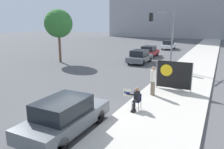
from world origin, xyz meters
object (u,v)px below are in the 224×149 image
object	(u,v)px
traffic_light_pole	(164,29)
car_on_road_distant	(169,45)
parked_car_curbside	(65,116)
car_on_road_midblock	(149,51)
street_tree_near_curb	(58,24)
pedestrian_behind	(163,73)
car_on_road_nearest	(140,57)
protest_banner	(173,75)
seated_protester	(136,98)
jogger_on_sidewalk	(153,80)

from	to	relation	value
traffic_light_pole	car_on_road_distant	xyz separation A→B (m)	(-3.19, 17.20, -3.22)
parked_car_curbside	car_on_road_distant	world-z (taller)	parked_car_curbside
car_on_road_midblock	street_tree_near_curb	distance (m)	12.60
pedestrian_behind	car_on_road_distant	world-z (taller)	pedestrian_behind
traffic_light_pole	car_on_road_distant	bearing A→B (deg)	100.50
traffic_light_pole	car_on_road_nearest	bearing A→B (deg)	146.16
pedestrian_behind	parked_car_curbside	xyz separation A→B (m)	(-1.99, -8.86, -0.26)
parked_car_curbside	protest_banner	bearing A→B (deg)	69.43
car_on_road_midblock	street_tree_near_curb	size ratio (longest dim) A/B	0.67
car_on_road_nearest	car_on_road_distant	xyz separation A→B (m)	(-0.03, 15.08, -0.01)
street_tree_near_curb	car_on_road_nearest	bearing A→B (deg)	22.88
protest_banner	car_on_road_nearest	size ratio (longest dim) A/B	0.56
protest_banner	car_on_road_distant	world-z (taller)	protest_banner
parked_car_curbside	car_on_road_distant	xyz separation A→B (m)	(-2.71, 32.04, -0.02)
pedestrian_behind	protest_banner	distance (m)	1.39
traffic_light_pole	seated_protester	bearing A→B (deg)	-82.77
car_on_road_nearest	seated_protester	bearing A→B (deg)	-71.21
protest_banner	street_tree_near_curb	bearing A→B (deg)	159.09
pedestrian_behind	car_on_road_nearest	distance (m)	9.35
car_on_road_nearest	car_on_road_midblock	bearing A→B (deg)	95.91
pedestrian_behind	street_tree_near_curb	world-z (taller)	street_tree_near_curb
protest_banner	traffic_light_pole	size ratio (longest dim) A/B	0.42
seated_protester	car_on_road_distant	world-z (taller)	car_on_road_distant
pedestrian_behind	car_on_road_midblock	distance (m)	14.36
protest_banner	car_on_road_nearest	distance (m)	10.70
seated_protester	car_on_road_distant	bearing A→B (deg)	85.12
seated_protester	traffic_light_pole	size ratio (longest dim) A/B	0.21
pedestrian_behind	car_on_road_distant	bearing A→B (deg)	-62.80
traffic_light_pole	car_on_road_distant	world-z (taller)	traffic_light_pole
pedestrian_behind	car_on_road_distant	distance (m)	23.66
pedestrian_behind	car_on_road_midblock	world-z (taller)	pedestrian_behind
parked_car_curbside	traffic_light_pole	bearing A→B (deg)	88.16
parked_car_curbside	street_tree_near_curb	world-z (taller)	street_tree_near_curb
seated_protester	car_on_road_midblock	size ratio (longest dim) A/B	0.29
jogger_on_sidewalk	traffic_light_pole	xyz separation A→B (m)	(-1.57, 8.71, 2.88)
seated_protester	parked_car_curbside	distance (m)	3.93
car_on_road_midblock	car_on_road_distant	world-z (taller)	car_on_road_distant
protest_banner	parked_car_curbside	bearing A→B (deg)	-110.57
jogger_on_sidewalk	car_on_road_distant	xyz separation A→B (m)	(-4.75, 25.91, -0.34)
protest_banner	car_on_road_nearest	world-z (taller)	protest_banner
seated_protester	traffic_light_pole	world-z (taller)	traffic_light_pole
parked_car_curbside	seated_protester	bearing A→B (deg)	60.71
parked_car_curbside	car_on_road_distant	bearing A→B (deg)	94.84
seated_protester	street_tree_near_curb	world-z (taller)	street_tree_near_curb
car_on_road_midblock	car_on_road_distant	size ratio (longest dim) A/B	0.96
protest_banner	traffic_light_pole	bearing A→B (deg)	109.56
traffic_light_pole	jogger_on_sidewalk	bearing A→B (deg)	-79.80
pedestrian_behind	parked_car_curbside	world-z (taller)	pedestrian_behind
pedestrian_behind	traffic_light_pole	size ratio (longest dim) A/B	0.30
car_on_road_nearest	street_tree_near_curb	bearing A→B (deg)	-157.12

